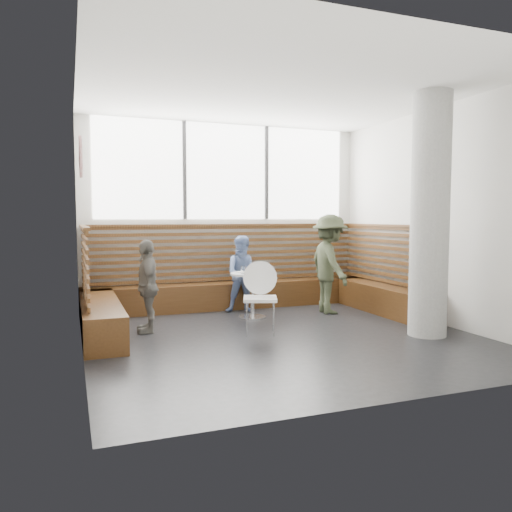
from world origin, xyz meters
name	(u,v)px	position (x,y,z in m)	size (l,w,h in m)	color
room	(283,216)	(0.00, 0.00, 1.60)	(5.00, 5.00, 3.20)	silver
booth	(240,288)	(0.00, 1.77, 0.41)	(5.00, 2.50, 1.44)	#3B220E
concrete_column	(430,216)	(1.85, -0.60, 1.60)	(0.50, 0.50, 3.20)	gray
wall_art	(81,157)	(-2.46, 0.40, 2.30)	(0.50, 0.50, 0.03)	white
cafe_table	(252,286)	(0.06, 1.31, 0.51)	(0.69, 0.69, 0.71)	silver
cafe_chair	(258,291)	(-0.22, 0.34, 0.57)	(0.47, 0.46, 0.98)	white
adult_man	(330,264)	(1.39, 1.25, 0.81)	(1.05, 0.60, 1.63)	#373E29
child_back	(244,274)	(0.08, 1.79, 0.64)	(0.62, 0.48, 1.27)	#637AAD
child_left	(147,286)	(-1.63, 0.91, 0.64)	(0.75, 0.31, 1.27)	#615F58
plate_near	(243,272)	(-0.07, 1.41, 0.72)	(0.20, 0.20, 0.01)	white
plate_far	(253,271)	(0.13, 1.49, 0.72)	(0.19, 0.19, 0.01)	white
glass_left	(243,270)	(-0.11, 1.26, 0.77)	(0.08, 0.08, 0.12)	white
glass_mid	(258,270)	(0.12, 1.23, 0.76)	(0.07, 0.07, 0.11)	white
glass_right	(263,269)	(0.23, 1.29, 0.77)	(0.07, 0.07, 0.12)	white
menu_card	(261,274)	(0.12, 1.13, 0.71)	(0.21, 0.15, 0.00)	#A5C64C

